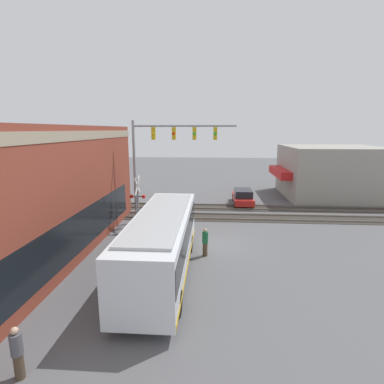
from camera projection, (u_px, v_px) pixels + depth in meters
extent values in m
plane|color=#565659|center=(217.00, 244.00, 18.97)|extent=(120.00, 120.00, 0.00)
cube|color=brown|center=(1.00, 193.00, 16.53)|extent=(19.43, 9.06, 7.36)
cube|color=gray|center=(73.00, 136.00, 15.59)|extent=(19.63, 0.36, 0.50)
cube|color=black|center=(82.00, 229.00, 16.63)|extent=(16.32, 0.12, 2.20)
cube|color=gray|center=(331.00, 172.00, 32.05)|extent=(9.24, 9.66, 5.39)
cube|color=red|center=(280.00, 172.00, 32.43)|extent=(6.47, 1.20, 0.80)
cube|color=silver|center=(162.00, 241.00, 14.75)|extent=(10.25, 2.55, 2.63)
cube|color=black|center=(162.00, 234.00, 14.67)|extent=(10.04, 2.59, 1.10)
cube|color=gold|center=(163.00, 263.00, 14.98)|extent=(10.04, 2.58, 0.24)
cube|color=#A5A8AA|center=(162.00, 214.00, 14.47)|extent=(8.71, 2.17, 0.12)
cylinder|color=black|center=(171.00, 243.00, 17.86)|extent=(1.00, 2.57, 1.00)
cylinder|color=black|center=(149.00, 302.00, 11.76)|extent=(1.00, 2.57, 1.00)
cylinder|color=gray|center=(135.00, 173.00, 22.63)|extent=(0.20, 0.20, 7.80)
cylinder|color=gray|center=(184.00, 126.00, 21.66)|extent=(0.16, 7.54, 0.16)
cube|color=gold|center=(153.00, 133.00, 21.93)|extent=(0.30, 0.27, 0.90)
sphere|color=yellow|center=(153.00, 134.00, 21.76)|extent=(0.20, 0.20, 0.20)
cube|color=gold|center=(174.00, 133.00, 21.82)|extent=(0.30, 0.27, 0.90)
sphere|color=red|center=(174.00, 134.00, 21.66)|extent=(0.20, 0.20, 0.20)
cube|color=gold|center=(194.00, 134.00, 21.72)|extent=(0.30, 0.27, 0.90)
sphere|color=green|center=(194.00, 134.00, 21.56)|extent=(0.20, 0.20, 0.20)
cube|color=gold|center=(215.00, 134.00, 21.62)|extent=(0.30, 0.27, 0.90)
sphere|color=green|center=(215.00, 134.00, 21.46)|extent=(0.20, 0.20, 0.20)
cylinder|color=gray|center=(138.00, 203.00, 22.16)|extent=(0.14, 0.14, 3.60)
cube|color=white|center=(137.00, 186.00, 21.89)|extent=(1.41, 0.06, 1.41)
cube|color=white|center=(137.00, 186.00, 21.89)|extent=(1.41, 0.06, 1.41)
cylinder|color=#38383A|center=(138.00, 196.00, 22.06)|extent=(0.08, 0.90, 0.08)
sphere|color=red|center=(144.00, 197.00, 21.98)|extent=(0.28, 0.28, 0.28)
sphere|color=red|center=(132.00, 196.00, 22.04)|extent=(0.28, 0.28, 0.28)
cube|color=#332D28|center=(216.00, 217.00, 24.83)|extent=(2.60, 60.00, 0.03)
cube|color=#6B6056|center=(216.00, 219.00, 24.11)|extent=(0.07, 60.00, 0.15)
cube|color=#6B6056|center=(216.00, 214.00, 25.51)|extent=(0.07, 60.00, 0.15)
cube|color=#332D28|center=(216.00, 207.00, 27.95)|extent=(2.60, 60.00, 0.03)
cube|color=#6B6056|center=(216.00, 209.00, 27.24)|extent=(0.07, 60.00, 0.15)
cube|color=#6B6056|center=(216.00, 205.00, 28.64)|extent=(0.07, 60.00, 0.15)
cube|color=#B21E19|center=(243.00, 199.00, 29.09)|extent=(4.38, 1.80, 0.57)
cube|color=black|center=(243.00, 193.00, 28.75)|extent=(2.41, 1.62, 0.67)
cylinder|color=black|center=(241.00, 198.00, 30.46)|extent=(0.64, 1.82, 0.64)
cylinder|color=black|center=(244.00, 204.00, 27.81)|extent=(0.64, 1.82, 0.64)
cylinder|color=#473828|center=(19.00, 366.00, 8.69)|extent=(0.28, 0.28, 0.79)
cylinder|color=#4C4C51|center=(16.00, 344.00, 8.54)|extent=(0.34, 0.34, 0.66)
sphere|color=tan|center=(14.00, 331.00, 8.45)|extent=(0.21, 0.21, 0.21)
cylinder|color=#473828|center=(205.00, 249.00, 17.17)|extent=(0.28, 0.28, 0.79)
cylinder|color=#195933|center=(205.00, 237.00, 17.02)|extent=(0.34, 0.34, 0.66)
sphere|color=tan|center=(205.00, 230.00, 16.94)|extent=(0.21, 0.21, 0.21)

